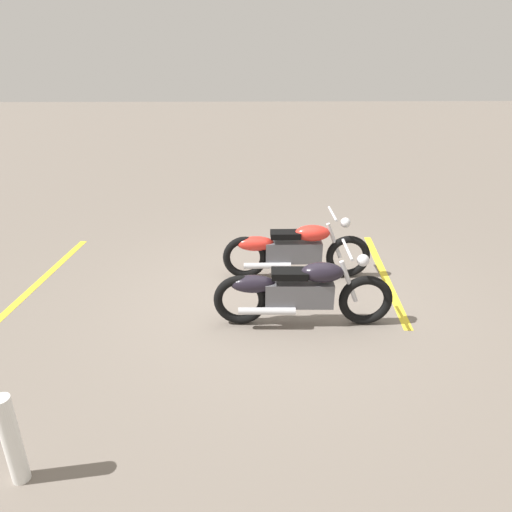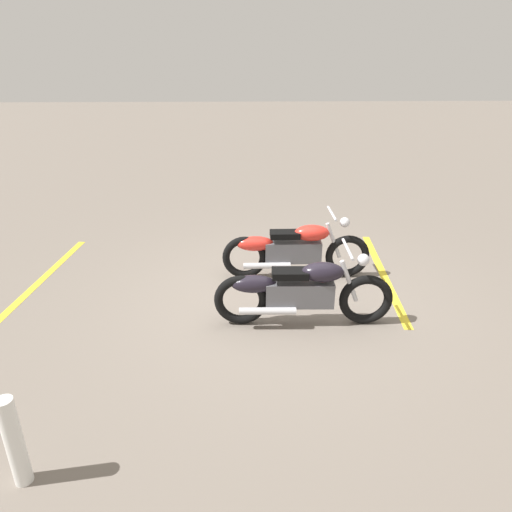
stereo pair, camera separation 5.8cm
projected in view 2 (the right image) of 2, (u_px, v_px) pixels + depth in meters
The scene contains 6 objects.
ground_plane at pixel (284, 298), 6.50m from camera, with size 60.00×60.00×0.00m, color slate.
motorcycle_bright_foreground at pixel (293, 249), 6.93m from camera, with size 2.23×0.62×1.04m.
motorcycle_dark_foreground at pixel (299, 291), 5.71m from camera, with size 2.23×0.62×1.04m.
bollard_post at pixel (14, 442), 3.55m from camera, with size 0.14×0.14×0.82m, color white.
parking_stripe_near at pixel (383, 274), 7.21m from camera, with size 3.20×0.12×0.01m, color yellow.
parking_stripe_mid at pixel (40, 281), 6.98m from camera, with size 3.20×0.12×0.01m, color yellow.
Camera 2 is at (0.59, 5.71, 3.14)m, focal length 32.45 mm.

